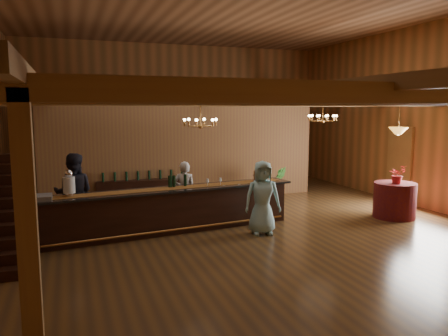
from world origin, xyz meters
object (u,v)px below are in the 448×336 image
object	(u,v)px
tasting_bar	(172,210)
round_table	(395,200)
backbar_shelf	(144,192)
chandelier_left	(200,122)
beverage_dispenser	(69,184)
pendant_lamp	(398,131)
floor_plant	(277,184)
bartender	(185,192)
staff_second	(74,193)
guest	(263,198)
raffle_drum	(260,175)
chandelier_right	(323,118)

from	to	relation	value
tasting_bar	round_table	size ratio (longest dim) A/B	5.76
backbar_shelf	chandelier_left	xyz separation A→B (m)	(0.75, -3.73, 2.29)
beverage_dispenser	pendant_lamp	world-z (taller)	pendant_lamp
tasting_bar	floor_plant	world-z (taller)	floor_plant
pendant_lamp	tasting_bar	bearing A→B (deg)	173.46
beverage_dispenser	bartender	bearing A→B (deg)	19.64
floor_plant	staff_second	bearing A→B (deg)	-165.25
tasting_bar	chandelier_left	xyz separation A→B (m)	(0.60, -0.51, 2.15)
staff_second	chandelier_left	bearing A→B (deg)	166.78
beverage_dispenser	floor_plant	size ratio (longest dim) A/B	0.53
round_table	guest	xyz separation A→B (m)	(-4.10, -0.22, 0.40)
tasting_bar	raffle_drum	distance (m)	2.57
backbar_shelf	guest	bearing A→B (deg)	-52.98
guest	round_table	bearing A→B (deg)	15.60
tasting_bar	chandelier_right	bearing A→B (deg)	0.64
staff_second	pendant_lamp	bearing A→B (deg)	-179.76
staff_second	guest	distance (m)	4.55
bartender	guest	size ratio (longest dim) A/B	0.92
round_table	bartender	xyz separation A→B (m)	(-5.57, 1.52, 0.32)
bartender	staff_second	distance (m)	2.79
pendant_lamp	floor_plant	world-z (taller)	pendant_lamp
floor_plant	tasting_bar	bearing A→B (deg)	-149.83
chandelier_right	staff_second	xyz separation A→B (m)	(-6.78, 0.13, -1.77)
beverage_dispenser	floor_plant	xyz separation A→B (m)	(6.36, 2.55, -0.79)
backbar_shelf	chandelier_left	bearing A→B (deg)	-69.17
staff_second	floor_plant	size ratio (longest dim) A/B	1.71
bartender	staff_second	bearing A→B (deg)	24.33
round_table	pendant_lamp	distance (m)	1.91
bartender	pendant_lamp	bearing A→B (deg)	-173.47
pendant_lamp	backbar_shelf	bearing A→B (deg)	147.98
tasting_bar	beverage_dispenser	world-z (taller)	beverage_dispenser
guest	beverage_dispenser	bearing A→B (deg)	-176.74
raffle_drum	chandelier_left	xyz separation A→B (m)	(-1.86, -0.74, 1.44)
backbar_shelf	bartender	size ratio (longest dim) A/B	1.75
beverage_dispenser	round_table	xyz separation A→B (m)	(8.45, -0.49, -0.87)
beverage_dispenser	raffle_drum	bearing A→B (deg)	5.19
backbar_shelf	chandelier_right	world-z (taller)	chandelier_right
chandelier_left	floor_plant	size ratio (longest dim) A/B	0.70
backbar_shelf	guest	distance (m)	4.70
bartender	guest	bearing A→B (deg)	152.04
tasting_bar	floor_plant	bearing A→B (deg)	23.77
guest	chandelier_right	bearing A→B (deg)	42.96
tasting_bar	backbar_shelf	world-z (taller)	tasting_bar
raffle_drum	floor_plant	distance (m)	2.72
raffle_drum	round_table	xyz separation A→B (m)	(3.66, -0.93, -0.76)
beverage_dispenser	chandelier_left	size ratio (longest dim) A/B	0.75
chandelier_right	pendant_lamp	distance (m)	2.05
backbar_shelf	pendant_lamp	xyz separation A→B (m)	(6.27, -3.92, 2.00)
staff_second	floor_plant	xyz separation A→B (m)	(6.27, 1.65, -0.40)
beverage_dispenser	staff_second	distance (m)	0.99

